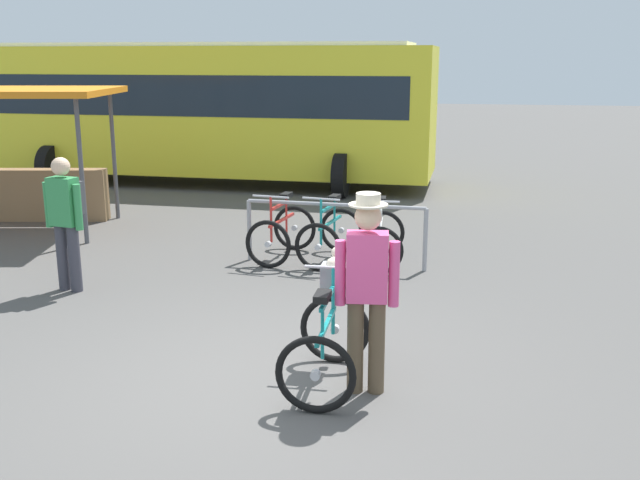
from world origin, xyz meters
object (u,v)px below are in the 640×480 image
(racked_bike_white, at_px, (380,239))
(bus_distant, at_px, (208,105))
(racked_bike_teal, at_px, (330,236))
(featured_bicycle, at_px, (328,328))
(person_with_featured_bike, at_px, (367,286))
(market_stall, at_px, (25,143))
(pedestrian_with_backpack, at_px, (66,215))
(racked_bike_red, at_px, (282,233))

(racked_bike_white, relative_size, bus_distant, 0.11)
(racked_bike_teal, distance_m, racked_bike_white, 0.70)
(featured_bicycle, relative_size, person_with_featured_bike, 0.70)
(racked_bike_teal, distance_m, person_with_featured_bike, 4.14)
(market_stall, bearing_deg, pedestrian_with_backpack, -51.89)
(racked_bike_white, relative_size, pedestrian_with_backpack, 0.70)
(racked_bike_teal, bearing_deg, person_with_featured_bike, -75.91)
(racked_bike_white, bearing_deg, bus_distant, 126.60)
(featured_bicycle, bearing_deg, person_with_featured_bike, -25.98)
(featured_bicycle, bearing_deg, bus_distant, 114.38)
(person_with_featured_bike, distance_m, pedestrian_with_backpack, 4.44)
(racked_bike_white, bearing_deg, person_with_featured_bike, -85.68)
(racked_bike_white, relative_size, person_with_featured_bike, 0.66)
(racked_bike_teal, height_order, person_with_featured_bike, person_with_featured_bike)
(featured_bicycle, bearing_deg, market_stall, 139.75)
(bus_distant, distance_m, market_stall, 5.04)
(featured_bicycle, xyz_separation_m, pedestrian_with_backpack, (-3.55, 1.95, 0.45))
(racked_bike_teal, height_order, bus_distant, bus_distant)
(racked_bike_teal, xyz_separation_m, racked_bike_white, (0.70, -0.03, 0.00))
(racked_bike_red, distance_m, pedestrian_with_backpack, 2.95)
(racked_bike_teal, height_order, featured_bicycle, featured_bicycle)
(racked_bike_teal, relative_size, market_stall, 0.34)
(racked_bike_red, xyz_separation_m, racked_bike_teal, (0.70, -0.03, 0.00))
(bus_distant, relative_size, market_stall, 2.89)
(racked_bike_red, bearing_deg, featured_bicycle, -70.67)
(racked_bike_teal, xyz_separation_m, person_with_featured_bike, (1.00, -3.98, 0.58))
(racked_bike_red, height_order, bus_distant, bus_distant)
(pedestrian_with_backpack, bearing_deg, market_stall, 128.11)
(featured_bicycle, height_order, bus_distant, bus_distant)
(person_with_featured_bike, bearing_deg, bus_distant, 115.66)
(featured_bicycle, distance_m, bus_distant, 10.91)
(racked_bike_teal, relative_size, person_with_featured_bike, 0.68)
(racked_bike_teal, xyz_separation_m, bus_distant, (-3.83, 6.07, 1.37))
(racked_bike_white, distance_m, market_stall, 6.29)
(racked_bike_teal, xyz_separation_m, pedestrian_with_backpack, (-2.90, -1.86, 0.57))
(racked_bike_teal, xyz_separation_m, market_stall, (-5.36, 1.28, 1.03))
(racked_bike_white, distance_m, bus_distant, 7.72)
(racked_bike_red, relative_size, person_with_featured_bike, 0.69)
(person_with_featured_bike, relative_size, market_stall, 0.50)
(featured_bicycle, xyz_separation_m, bus_distant, (-4.47, 9.87, 1.25))
(bus_distant, xyz_separation_m, market_stall, (-1.53, -4.79, -0.35))
(pedestrian_with_backpack, bearing_deg, person_with_featured_bike, -28.54)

